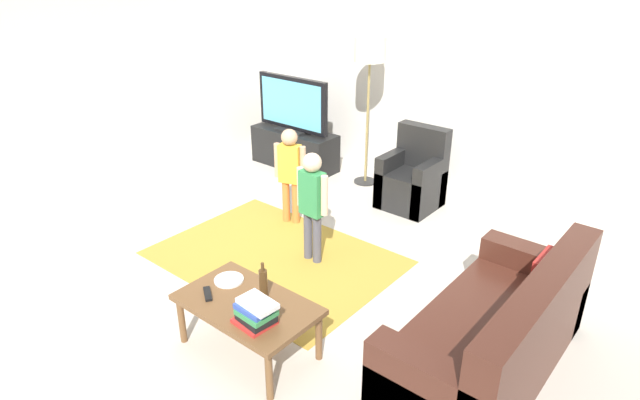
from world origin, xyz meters
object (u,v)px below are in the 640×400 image
(armchair, at_px, (413,180))
(book_stack, at_px, (256,313))
(couch, at_px, (499,339))
(tv, at_px, (293,105))
(coffee_table, at_px, (247,308))
(tv_remote, at_px, (208,294))
(child_near_tv, at_px, (290,168))
(bottle, at_px, (263,283))
(plate, at_px, (229,280))
(tv_stand, at_px, (295,149))
(floor_lamp, at_px, (370,58))
(child_center, at_px, (312,198))

(armchair, distance_m, book_stack, 3.10)
(couch, bearing_deg, tv, 151.25)
(coffee_table, distance_m, tv_remote, 0.31)
(child_near_tv, bearing_deg, bottle, -53.05)
(child_near_tv, relative_size, plate, 4.72)
(tv_stand, bearing_deg, floor_lamp, 8.21)
(armchair, distance_m, coffee_table, 2.94)
(tv, distance_m, coffee_table, 3.71)
(child_center, distance_m, book_stack, 1.55)
(coffee_table, relative_size, tv_remote, 5.88)
(child_near_tv, distance_m, book_stack, 2.29)
(tv_stand, relative_size, child_near_tv, 1.16)
(child_center, xyz_separation_m, coffee_table, (0.46, -1.26, -0.27))
(child_near_tv, xyz_separation_m, plate, (0.85, -1.61, -0.20))
(couch, xyz_separation_m, floor_lamp, (-2.64, 2.20, 1.25))
(child_near_tv, bearing_deg, floor_lamp, 90.62)
(couch, bearing_deg, floor_lamp, 140.22)
(child_center, distance_m, coffee_table, 1.37)
(book_stack, height_order, bottle, bottle)
(armchair, distance_m, child_near_tv, 1.47)
(tv, distance_m, bottle, 3.63)
(floor_lamp, distance_m, book_stack, 3.67)
(floor_lamp, distance_m, tv_remote, 3.53)
(tv, height_order, coffee_table, tv)
(book_stack, bearing_deg, tv_remote, 179.47)
(couch, distance_m, child_near_tv, 2.77)
(tv, xyz_separation_m, coffee_table, (2.21, -2.93, -0.48))
(child_near_tv, xyz_separation_m, coffee_table, (1.15, -1.71, -0.25))
(couch, distance_m, plate, 1.96)
(floor_lamp, bearing_deg, armchair, -13.62)
(coffee_table, bearing_deg, child_center, 110.21)
(child_center, bearing_deg, armchair, 86.83)
(tv_remote, bearing_deg, couch, 63.71)
(tv_stand, relative_size, armchair, 1.33)
(plate, bearing_deg, tv_remote, -84.88)
(couch, xyz_separation_m, coffee_table, (-1.48, -0.91, 0.08))
(bottle, bearing_deg, book_stack, -54.90)
(tv_stand, xyz_separation_m, floor_lamp, (1.05, 0.15, 1.30))
(child_near_tv, distance_m, child_center, 0.82)
(child_near_tv, xyz_separation_m, child_center, (0.68, -0.45, 0.02))
(tv, bearing_deg, child_near_tv, -48.89)
(bottle, bearing_deg, armchair, 98.58)
(tv_stand, relative_size, child_center, 1.12)
(armchair, bearing_deg, plate, -88.54)
(plate, bearing_deg, book_stack, -23.30)
(plate, bearing_deg, bottle, 3.27)
(armchair, relative_size, book_stack, 3.14)
(armchair, distance_m, child_center, 1.69)
(book_stack, bearing_deg, child_center, 116.35)
(couch, relative_size, tv_remote, 10.59)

